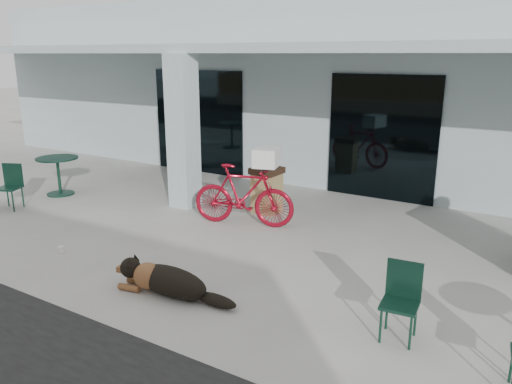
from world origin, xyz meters
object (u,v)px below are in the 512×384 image
Objects in this scene: trash_receptacle at (267,190)px; bicycle at (243,195)px; cafe_chair_far_a at (400,304)px; cafe_chair_near at (9,187)px; cafe_table_near at (59,176)px; dog at (170,279)px.

bicycle is at bearing -88.45° from trash_receptacle.
bicycle reaches higher than cafe_chair_far_a.
cafe_chair_near is 5.30m from trash_receptacle.
cafe_chair_near is at bearing 94.59° from bicycle.
cafe_table_near is 1.27m from cafe_chair_near.
bicycle is at bearing 141.36° from cafe_chair_far_a.
cafe_table_near reaches higher than dog.
cafe_chair_near is at bearing -150.60° from trash_receptacle.
cafe_table_near is 8.54m from cafe_chair_far_a.
cafe_chair_near reaches higher than cafe_chair_far_a.
bicycle is at bearing 91.96° from dog.
cafe_chair_far_a is at bearing -1.69° from dog.
cafe_table_near is at bearing -164.10° from trash_receptacle.
bicycle reaches higher than trash_receptacle.
cafe_chair_far_a is at bearing -13.13° from cafe_table_near.
cafe_chair_far_a is (8.24, -0.68, -0.03)m from cafe_chair_near.
bicycle is 4.32m from cafe_chair_far_a.
bicycle reaches higher than cafe_chair_near.
bicycle is 2.07× the size of cafe_chair_near.
dog is at bearing -36.22° from cafe_chair_near.
bicycle is 2.19× the size of cafe_chair_far_a.
trash_receptacle is (4.62, 2.60, -0.00)m from cafe_chair_near.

